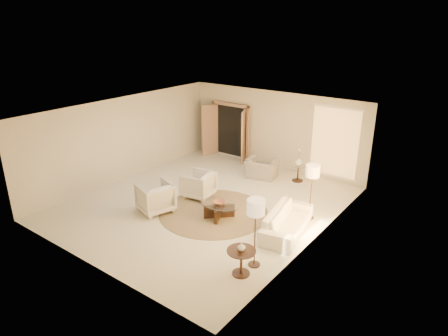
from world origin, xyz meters
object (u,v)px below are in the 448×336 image
Objects in this scene: bowl at (219,203)px; armchair_left at (198,183)px; accent_chair at (262,165)px; armchair_right at (155,196)px; side_vase at (299,162)px; coffee_table at (219,209)px; end_vase at (241,247)px; floor_lamp_near at (313,173)px; side_table at (298,172)px; floor_lamp_far at (256,210)px; sofa at (287,221)px; end_table at (241,258)px.

armchair_left is at bearing 151.81° from bowl.
accent_chair is (0.73, 2.52, 0.00)m from armchair_left.
side_vase is (2.24, 4.47, 0.23)m from armchair_right.
end_vase is (1.96, -1.78, 0.42)m from coffee_table.
armchair_left is 0.56× the size of floor_lamp_near.
side_vase is (-1.49, 2.23, -0.63)m from floor_lamp_near.
side_table is at bearing 172.34° from armchair_right.
side_table is 1.65× the size of bowl.
side_table is at bearing 106.44° from floor_lamp_far.
armchair_left reaches higher than bowl.
coffee_table is 7.37× the size of end_vase.
sofa is at bearing 13.12° from coffee_table.
armchair_right is at bearing -22.04° from armchair_left.
armchair_left is at bearing 61.82° from accent_chair.
accent_chair reaches higher than end_vase.
armchair_right is at bearing 171.14° from floor_lamp_far.
bowl is at bearing 132.46° from armchair_right.
end_table is at bearing -75.31° from side_table.
floor_lamp_far is at bearing 49.49° from armchair_left.
accent_chair is at bearing 101.22° from bowl.
end_vase is at bearing -90.83° from floor_lamp_near.
accent_chair is 5.57× the size of end_vase.
floor_lamp_near is 2.65m from bowl.
armchair_right is 1.89m from coffee_table.
end_table is at bearing -75.31° from side_vase.
accent_chair is 0.76× the size of coffee_table.
end_vase reaches higher than sofa.
armchair_left reaches higher than sofa.
end_vase is (2.61, -5.04, 0.24)m from accent_chair.
side_vase is (0.52, 3.72, 0.43)m from coffee_table.
floor_lamp_near reaches higher than bowl.
armchair_left is 2.57× the size of bowl.
bowl is at bearing 52.72° from armchair_left.
side_vase is (-1.49, 5.05, -0.68)m from floor_lamp_far.
armchair_left is at bearing 148.58° from floor_lamp_far.
bowl is 3.76m from side_vase.
end_vase reaches higher than coffee_table.
armchair_right is 5.00m from side_table.
sofa is 6.24× the size of bowl.
floor_lamp_far is 4.75× the size of bowl.
end_table is 1.12× the size of side_table.
accent_chair is 3.31m from floor_lamp_near.
side_table is (1.16, 0.46, -0.10)m from accent_chair.
coffee_table is at bearing 137.74° from end_vase.
floor_lamp_near is at bearing 93.46° from armchair_left.
bowl is at bearing -97.93° from side_table.
sofa is 2.10× the size of accent_chair.
floor_lamp_far is at bearing 100.09° from armchair_right.
accent_chair is 5.38m from floor_lamp_far.
armchair_right reaches higher than side_table.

